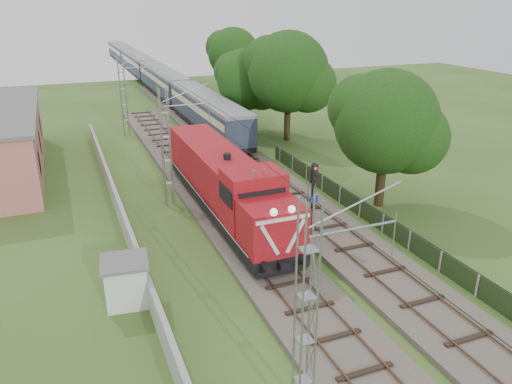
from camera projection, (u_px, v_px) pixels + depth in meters
name	position (u px, v px, depth m)	size (l,w,h in m)	color
ground	(283.00, 283.00, 24.80)	(140.00, 140.00, 0.00)	#334D1C
track_main	(236.00, 224.00, 30.78)	(4.20, 70.00, 0.45)	#6B6054
track_side	(240.00, 157.00, 43.76)	(4.20, 80.00, 0.45)	#6B6054
catenary	(167.00, 148.00, 32.69)	(3.31, 70.00, 8.00)	gray
boundary_wall	(117.00, 202.00, 32.66)	(0.25, 40.00, 1.50)	#9E9E99
fence	(383.00, 223.00, 29.94)	(0.12, 32.00, 1.20)	black
locomotive	(225.00, 182.00, 31.66)	(3.13, 17.87, 4.54)	black
coach_rake	(149.00, 71.00, 79.48)	(2.88, 85.78, 3.32)	black
signal_post	(313.00, 189.00, 27.76)	(0.53, 0.41, 4.81)	black
relay_hut	(126.00, 281.00, 22.88)	(2.34, 2.34, 2.19)	silver
tree_a	(387.00, 123.00, 32.08)	(7.09, 6.75, 9.19)	#382C17
tree_b	(289.00, 73.00, 47.53)	(8.12, 7.74, 10.53)	#382C17
tree_c	(248.00, 80.00, 51.38)	(6.60, 6.28, 8.55)	#382C17
tree_d	(234.00, 54.00, 68.94)	(7.42, 7.07, 9.62)	#382C17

